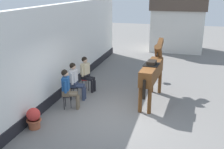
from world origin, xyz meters
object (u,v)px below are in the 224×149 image
seated_visitor_middle (75,79)px  seated_visitor_far (87,72)px  seated_visitor_near (68,87)px  spare_stool_white (159,73)px  saddled_horse_center (152,70)px  flower_planter_near (34,118)px

seated_visitor_middle → seated_visitor_far: (0.09, 0.92, 0.00)m
seated_visitor_near → seated_visitor_far: (0.01, 1.74, 0.00)m
seated_visitor_near → spare_stool_white: bearing=53.5°
saddled_horse_center → spare_stool_white: 2.30m
seated_visitor_near → spare_stool_white: size_ratio=3.02×
seated_visitor_middle → seated_visitor_far: 0.92m
seated_visitor_middle → seated_visitor_far: size_ratio=1.00×
saddled_horse_center → flower_planter_near: 4.34m
seated_visitor_near → spare_stool_white: (2.67, 3.61, -0.38)m
seated_visitor_far → flower_planter_near: (-0.43, -3.29, -0.44)m
seated_visitor_far → flower_planter_near: bearing=-97.4°
seated_visitor_near → seated_visitor_middle: bearing=95.3°
seated_visitor_far → seated_visitor_near: bearing=-90.4°
flower_planter_near → seated_visitor_far: bearing=82.6°
seated_visitor_far → saddled_horse_center: bearing=-6.7°
seated_visitor_near → seated_visitor_middle: (-0.08, 0.82, 0.00)m
spare_stool_white → seated_visitor_far: bearing=-145.0°
saddled_horse_center → spare_stool_white: size_ratio=6.52×
seated_visitor_middle → spare_stool_white: size_ratio=3.02×
seated_visitor_far → flower_planter_near: seated_visitor_far is taller
saddled_horse_center → flower_planter_near: bearing=-135.8°
saddled_horse_center → spare_stool_white: (0.03, 2.17, -0.76)m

